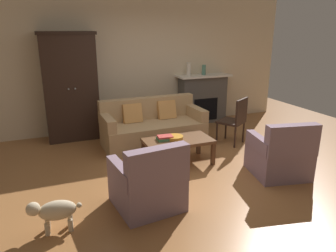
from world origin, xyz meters
The scene contains 14 objects.
ground_plane centered at (0.00, 0.00, 0.00)m, with size 9.60×9.60×0.00m, color #9E6638.
back_wall centered at (0.00, 2.55, 1.40)m, with size 7.20×0.10×2.80m, color beige.
fireplace centered at (1.55, 2.30, 0.57)m, with size 1.26×0.48×1.12m.
armoire centered at (-1.40, 2.22, 1.05)m, with size 1.06×0.57×2.09m.
couch centered at (-0.03, 1.30, 0.32)m, with size 1.94×0.89×0.86m.
coffee_table centered at (0.04, 0.27, 0.37)m, with size 1.10×0.60×0.42m.
fruit_bowl centered at (0.00, 0.30, 0.45)m, with size 0.28×0.28×0.05m, color orange.
book_stack centered at (-0.17, 0.32, 0.45)m, with size 0.27×0.19×0.07m.
mantel_vase_cream centered at (1.17, 2.28, 1.27)m, with size 0.10×0.10×0.30m, color beige.
mantel_vase_jade centered at (1.55, 2.28, 1.23)m, with size 0.09×0.09×0.23m, color slate.
armchair_near_left centered at (-0.83, -0.83, 0.32)m, with size 0.85×0.85×0.88m.
armchair_near_right centered at (1.29, -0.71, 0.32)m, with size 0.91×0.91×0.88m.
side_chair_wooden centered at (1.42, 0.72, 0.51)m, with size 0.61×0.61×0.90m.
dog centered at (-1.94, -0.91, 0.25)m, with size 0.57×0.23×0.39m.
Camera 1 is at (-1.91, -4.17, 2.15)m, focal length 33.95 mm.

